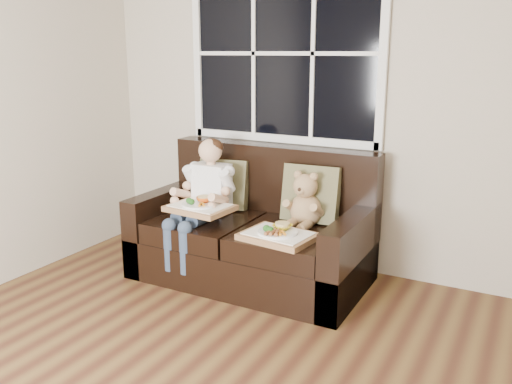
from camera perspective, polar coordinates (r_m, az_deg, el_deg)
The scene contains 9 objects.
room_walls at distance 1.80m, azimuth -11.79°, elevation 11.97°, with size 4.52×5.02×2.71m.
window_back at distance 4.28m, azimuth 2.88°, elevation 14.37°, with size 1.62×0.04×1.37m.
loveseat at distance 4.10m, azimuth -0.14°, elevation -4.74°, with size 1.70×0.92×0.96m.
pillow_left at distance 4.30m, azimuth -3.42°, elevation 0.84°, with size 0.41×0.24×0.40m.
pillow_right at distance 3.97m, azimuth 5.80°, elevation -0.19°, with size 0.43×0.22×0.43m.
child at distance 4.08m, azimuth -5.46°, elevation 0.12°, with size 0.40×0.60×0.90m.
teddy_bear at distance 3.89m, azimuth 5.19°, elevation -1.19°, with size 0.24×0.31×0.41m.
tray_left at distance 3.94m, azimuth -5.89°, elevation -1.53°, with size 0.47×0.38×0.10m.
tray_right at distance 3.62m, azimuth 2.37°, elevation -4.52°, with size 0.51×0.41×0.11m.
Camera 1 is at (1.15, -1.39, 1.67)m, focal length 38.00 mm.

